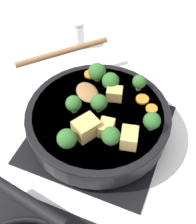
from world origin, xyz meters
name	(u,v)px	position (x,y,z in m)	size (l,w,h in m)	color
ground_plane	(98,134)	(0.00, 0.00, 0.00)	(2.40, 2.40, 0.00)	white
front_burner_grate	(98,131)	(0.00, 0.00, 0.01)	(0.31, 0.31, 0.03)	black
skillet_pan	(98,120)	(0.00, 0.00, 0.06)	(0.33, 0.43, 0.06)	black
wooden_spoon	(72,67)	(0.11, -0.11, 0.09)	(0.25, 0.25, 0.02)	olive
tofu_cube_center_large	(106,128)	(-0.04, 0.05, 0.10)	(0.04, 0.03, 0.03)	tan
tofu_cube_near_handle	(114,94)	(-0.02, -0.05, 0.10)	(0.04, 0.03, 0.03)	tan
tofu_cube_east_chunk	(84,127)	(0.00, 0.06, 0.10)	(0.05, 0.04, 0.04)	tan
tofu_cube_west_chunk	(129,138)	(-0.09, 0.05, 0.10)	(0.04, 0.03, 0.03)	tan
broccoli_floret_near_spoon	(111,136)	(-0.06, 0.07, 0.11)	(0.04, 0.04, 0.05)	#709956
broccoli_floret_center_top	(110,81)	(0.00, -0.08, 0.11)	(0.04, 0.04, 0.05)	#709956
broccoli_floret_east_rim	(97,72)	(0.04, -0.09, 0.11)	(0.04, 0.04, 0.05)	#709956
broccoli_floret_west_rim	(74,104)	(0.05, 0.02, 0.11)	(0.04, 0.04, 0.04)	#709956
broccoli_floret_north_edge	(67,139)	(0.02, 0.11, 0.11)	(0.04, 0.04, 0.05)	#709956
broccoli_floret_south_cluster	(99,103)	(0.00, -0.01, 0.11)	(0.04, 0.04, 0.04)	#709956
broccoli_floret_mid_floret	(139,82)	(-0.06, -0.10, 0.11)	(0.03, 0.03, 0.04)	#709956
broccoli_floret_small_inner	(152,122)	(-0.12, 0.00, 0.11)	(0.04, 0.04, 0.04)	#709956
carrot_slice_orange_thin	(152,109)	(-0.11, -0.05, 0.09)	(0.03, 0.03, 0.01)	orange
carrot_slice_near_center	(90,74)	(0.06, -0.10, 0.09)	(0.03, 0.03, 0.01)	orange
carrot_slice_edge_slice	(142,99)	(-0.08, -0.07, 0.09)	(0.03, 0.03, 0.01)	orange
salt_shaker	(79,35)	(0.18, -0.29, 0.04)	(0.04, 0.04, 0.09)	white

